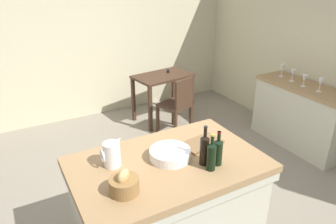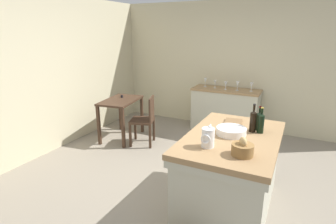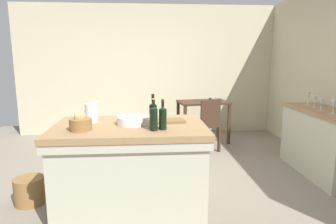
{
  "view_description": "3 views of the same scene",
  "coord_description": "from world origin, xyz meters",
  "px_view_note": "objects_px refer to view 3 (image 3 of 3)",
  "views": [
    {
      "loc": [
        -1.27,
        -2.46,
        2.29
      ],
      "look_at": [
        0.23,
        0.26,
        0.89
      ],
      "focal_mm": 33.58,
      "sensor_mm": 36.0,
      "label": 1
    },
    {
      "loc": [
        -3.07,
        -1.21,
        2.03
      ],
      "look_at": [
        0.19,
        0.4,
        0.93
      ],
      "focal_mm": 29.02,
      "sensor_mm": 36.0,
      "label": 2
    },
    {
      "loc": [
        -0.1,
        -3.53,
        1.58
      ],
      "look_at": [
        0.22,
        0.48,
        0.83
      ],
      "focal_mm": 31.57,
      "sensor_mm": 36.0,
      "label": 3
    }
  ],
  "objects_px": {
    "writing_desk": "(203,108)",
    "wicker_hamper": "(29,191)",
    "wash_bowl": "(134,120)",
    "island_table": "(131,164)",
    "wine_glass_left": "(334,104)",
    "wine_bottle_amber": "(153,115)",
    "wine_bottle_dark": "(163,117)",
    "cutting_board": "(167,121)",
    "wine_glass_far_right": "(308,96)",
    "wooden_chair": "(207,123)",
    "side_cabinet": "(322,142)",
    "bread_basket": "(81,123)",
    "wine_bottle_green": "(154,118)",
    "wine_glass_right": "(315,99)",
    "pitcher": "(91,113)",
    "wine_glass_middle": "(321,102)"
  },
  "relations": [
    {
      "from": "wash_bowl",
      "to": "wine_bottle_amber",
      "type": "bearing_deg",
      "value": -45.43
    },
    {
      "from": "wine_glass_middle",
      "to": "wine_glass_far_right",
      "type": "relative_size",
      "value": 0.86
    },
    {
      "from": "pitcher",
      "to": "wine_bottle_amber",
      "type": "height_order",
      "value": "wine_bottle_amber"
    },
    {
      "from": "wine_bottle_green",
      "to": "wine_glass_left",
      "type": "relative_size",
      "value": 1.68
    },
    {
      "from": "island_table",
      "to": "wine_glass_left",
      "type": "relative_size",
      "value": 8.49
    },
    {
      "from": "side_cabinet",
      "to": "wine_glass_right",
      "type": "distance_m",
      "value": 0.6
    },
    {
      "from": "wooden_chair",
      "to": "cutting_board",
      "type": "xyz_separation_m",
      "value": [
        -0.79,
        -1.75,
        0.44
      ]
    },
    {
      "from": "wine_bottle_dark",
      "to": "wine_glass_left",
      "type": "height_order",
      "value": "wine_bottle_dark"
    },
    {
      "from": "pitcher",
      "to": "wine_glass_left",
      "type": "distance_m",
      "value": 2.9
    },
    {
      "from": "wine_glass_left",
      "to": "wicker_hamper",
      "type": "bearing_deg",
      "value": -175.01
    },
    {
      "from": "writing_desk",
      "to": "wine_glass_far_right",
      "type": "xyz_separation_m",
      "value": [
        1.31,
        -1.22,
        0.37
      ]
    },
    {
      "from": "wash_bowl",
      "to": "wicker_hamper",
      "type": "bearing_deg",
      "value": 171.86
    },
    {
      "from": "pitcher",
      "to": "wine_glass_middle",
      "type": "xyz_separation_m",
      "value": [
        2.86,
        0.58,
        -0.01
      ]
    },
    {
      "from": "cutting_board",
      "to": "wine_glass_far_right",
      "type": "xyz_separation_m",
      "value": [
        2.15,
        1.1,
        0.09
      ]
    },
    {
      "from": "side_cabinet",
      "to": "wine_glass_far_right",
      "type": "distance_m",
      "value": 0.73
    },
    {
      "from": "island_table",
      "to": "wine_glass_right",
      "type": "bearing_deg",
      "value": 21.16
    },
    {
      "from": "pitcher",
      "to": "wine_glass_left",
      "type": "relative_size",
      "value": 1.33
    },
    {
      "from": "writing_desk",
      "to": "wash_bowl",
      "type": "bearing_deg",
      "value": -116.63
    },
    {
      "from": "wine_bottle_amber",
      "to": "wine_bottle_green",
      "type": "xyz_separation_m",
      "value": [
        0.0,
        -0.09,
        -0.01
      ]
    },
    {
      "from": "cutting_board",
      "to": "wine_glass_left",
      "type": "bearing_deg",
      "value": 11.28
    },
    {
      "from": "wine_bottle_dark",
      "to": "cutting_board",
      "type": "bearing_deg",
      "value": 77.72
    },
    {
      "from": "cutting_board",
      "to": "island_table",
      "type": "bearing_deg",
      "value": -166.52
    },
    {
      "from": "side_cabinet",
      "to": "writing_desk",
      "type": "xyz_separation_m",
      "value": [
        -1.29,
        1.67,
        0.2
      ]
    },
    {
      "from": "island_table",
      "to": "pitcher",
      "type": "distance_m",
      "value": 0.68
    },
    {
      "from": "wine_glass_right",
      "to": "wine_bottle_dark",
      "type": "bearing_deg",
      "value": -151.48
    },
    {
      "from": "bread_basket",
      "to": "wine_bottle_amber",
      "type": "xyz_separation_m",
      "value": [
        0.67,
        0.03,
        0.07
      ]
    },
    {
      "from": "wine_bottle_dark",
      "to": "wooden_chair",
      "type": "bearing_deg",
      "value": 67.38
    },
    {
      "from": "island_table",
      "to": "wine_bottle_green",
      "type": "xyz_separation_m",
      "value": [
        0.23,
        -0.25,
        0.54
      ]
    },
    {
      "from": "side_cabinet",
      "to": "wine_bottle_dark",
      "type": "distance_m",
      "value": 2.46
    },
    {
      "from": "side_cabinet",
      "to": "pitcher",
      "type": "bearing_deg",
      "value": -168.8
    },
    {
      "from": "writing_desk",
      "to": "wash_bowl",
      "type": "distance_m",
      "value": 2.68
    },
    {
      "from": "bread_basket",
      "to": "wine_glass_right",
      "type": "relative_size",
      "value": 1.26
    },
    {
      "from": "wine_glass_middle",
      "to": "wine_glass_right",
      "type": "bearing_deg",
      "value": 78.95
    },
    {
      "from": "side_cabinet",
      "to": "wash_bowl",
      "type": "xyz_separation_m",
      "value": [
        -2.48,
        -0.71,
        0.5
      ]
    },
    {
      "from": "cutting_board",
      "to": "wine_glass_far_right",
      "type": "relative_size",
      "value": 1.9
    },
    {
      "from": "wine_bottle_dark",
      "to": "wine_glass_right",
      "type": "distance_m",
      "value": 2.49
    },
    {
      "from": "wine_bottle_dark",
      "to": "wicker_hamper",
      "type": "relative_size",
      "value": 0.9
    },
    {
      "from": "wine_glass_middle",
      "to": "wine_glass_far_right",
      "type": "distance_m",
      "value": 0.46
    },
    {
      "from": "side_cabinet",
      "to": "wooden_chair",
      "type": "relative_size",
      "value": 1.53
    },
    {
      "from": "writing_desk",
      "to": "cutting_board",
      "type": "height_order",
      "value": "cutting_board"
    },
    {
      "from": "wine_bottle_dark",
      "to": "wine_glass_right",
      "type": "xyz_separation_m",
      "value": [
        2.18,
        1.19,
        -0.02
      ]
    },
    {
      "from": "side_cabinet",
      "to": "wine_bottle_green",
      "type": "relative_size",
      "value": 4.54
    },
    {
      "from": "wine_glass_middle",
      "to": "writing_desk",
      "type": "bearing_deg",
      "value": 126.41
    },
    {
      "from": "wooden_chair",
      "to": "wine_bottle_amber",
      "type": "bearing_deg",
      "value": -115.28
    },
    {
      "from": "wine_bottle_amber",
      "to": "wine_glass_far_right",
      "type": "relative_size",
      "value": 1.77
    },
    {
      "from": "writing_desk",
      "to": "wicker_hamper",
      "type": "relative_size",
      "value": 3.07
    },
    {
      "from": "wash_bowl",
      "to": "wine_glass_middle",
      "type": "height_order",
      "value": "wine_glass_middle"
    },
    {
      "from": "side_cabinet",
      "to": "bread_basket",
      "type": "relative_size",
      "value": 6.66
    },
    {
      "from": "wicker_hamper",
      "to": "cutting_board",
      "type": "bearing_deg",
      "value": -3.93
    },
    {
      "from": "wine_bottle_dark",
      "to": "wine_bottle_green",
      "type": "relative_size",
      "value": 0.95
    }
  ]
}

